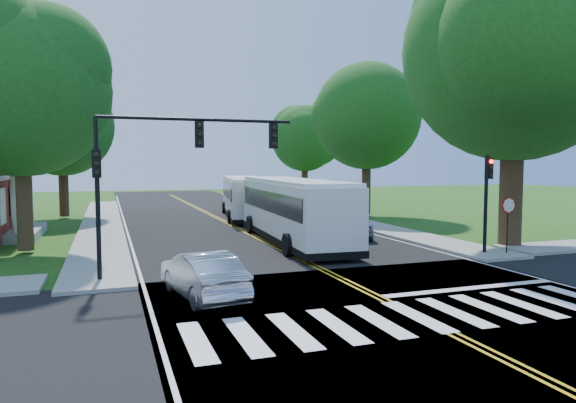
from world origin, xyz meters
name	(u,v)px	position (x,y,z in m)	size (l,w,h in m)	color
ground	(407,312)	(0.00, 0.00, 0.00)	(140.00, 140.00, 0.00)	#1D4C13
road	(245,231)	(0.00, 18.00, 0.01)	(14.00, 96.00, 0.01)	black
cross_road	(407,311)	(0.00, 0.00, 0.01)	(60.00, 12.00, 0.01)	black
center_line	(230,224)	(0.00, 22.00, 0.01)	(0.36, 70.00, 0.01)	gold
edge_line_w	(126,228)	(-6.80, 22.00, 0.01)	(0.12, 70.00, 0.01)	silver
edge_line_e	(321,220)	(6.80, 22.00, 0.01)	(0.12, 70.00, 0.01)	silver
crosswalk	(417,316)	(0.00, -0.50, 0.02)	(12.60, 3.00, 0.01)	silver
stop_bar	(471,288)	(3.50, 1.60, 0.02)	(6.60, 0.40, 0.01)	silver
sidewalk_nw	(102,223)	(-8.30, 25.00, 0.07)	(2.60, 40.00, 0.15)	gray
sidewalk_ne	(324,215)	(8.30, 25.00, 0.07)	(2.60, 40.00, 0.15)	gray
tree_ne_big	(515,51)	(11.00, 8.00, 9.62)	(10.80, 10.80, 14.91)	#362415
tree_west_near	(20,89)	(-11.50, 14.00, 7.53)	(8.00, 8.00, 11.40)	#362415
tree_west_far	(62,126)	(-11.00, 30.00, 7.00)	(7.60, 7.60, 10.67)	#362415
tree_east_mid	(367,116)	(11.50, 24.00, 7.86)	(8.40, 8.40, 11.93)	#362415
tree_east_far	(305,139)	(12.50, 40.00, 6.86)	(7.20, 7.20, 10.34)	#362415
signal_nw	(167,157)	(-5.86, 6.43, 4.38)	(7.15, 0.46, 5.66)	black
signal_ne	(487,190)	(8.20, 6.44, 2.96)	(0.30, 0.46, 4.40)	black
stop_sign	(508,211)	(9.00, 5.98, 2.03)	(0.76, 0.08, 2.53)	black
bus_lead	(293,209)	(1.32, 13.02, 1.76)	(3.63, 12.95, 3.32)	white
bus_follow	(244,196)	(1.99, 25.91, 1.64)	(4.51, 12.21, 3.09)	white
hatchback	(203,274)	(-5.15, 3.42, 0.73)	(1.52, 4.35, 1.43)	silver
suv	(347,224)	(4.96, 13.95, 0.71)	(2.30, 4.99, 1.39)	#B7B9BF
dark_sedan	(313,214)	(5.68, 20.96, 0.60)	(1.65, 4.05, 1.18)	black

